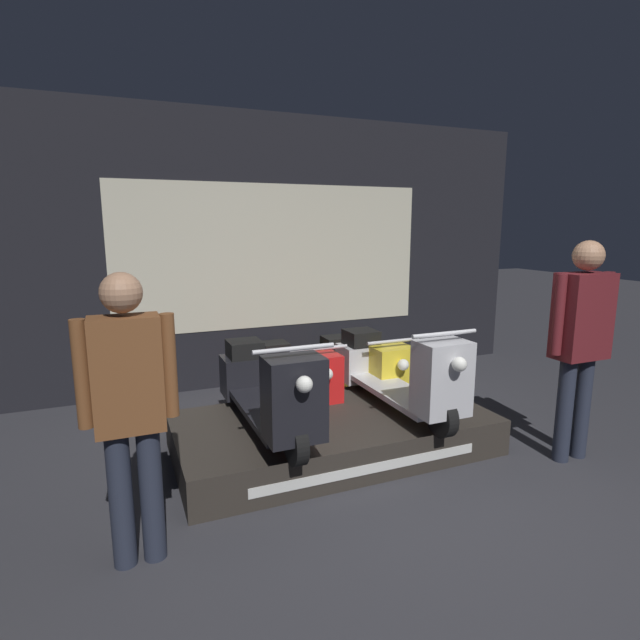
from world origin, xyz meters
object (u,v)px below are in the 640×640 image
at_px(scooter_display_left, 266,389).
at_px(person_left_browsing, 129,403).
at_px(person_right_browsing, 581,332).
at_px(scooter_backrow_1, 361,371).
at_px(scooter_display_right, 396,372).
at_px(scooter_backrow_0, 294,379).

distance_m(scooter_display_left, person_left_browsing, 1.40).
relative_size(person_left_browsing, person_right_browsing, 0.93).
bearing_deg(scooter_backrow_1, scooter_display_right, -100.81).
bearing_deg(scooter_display_right, person_right_browsing, -37.40).
relative_size(scooter_display_right, person_left_browsing, 1.06).
distance_m(scooter_display_left, person_right_browsing, 2.56).
bearing_deg(person_left_browsing, scooter_backrow_0, 49.81).
bearing_deg(scooter_display_right, scooter_backrow_1, 79.19).
distance_m(scooter_backrow_1, person_left_browsing, 3.19).
xyz_separation_m(scooter_display_left, scooter_display_right, (1.20, 0.00, 0.00)).
height_order(scooter_backrow_1, person_right_browsing, person_right_browsing).
relative_size(scooter_backrow_0, scooter_backrow_1, 1.00).
distance_m(scooter_display_left, scooter_display_right, 1.20).
xyz_separation_m(person_left_browsing, person_right_browsing, (3.39, 0.00, 0.11)).
bearing_deg(person_right_browsing, scooter_backrow_0, 131.65).
relative_size(scooter_backrow_0, person_left_browsing, 1.06).
xyz_separation_m(scooter_backrow_0, person_right_browsing, (1.74, -1.96, 0.75)).
relative_size(scooter_backrow_1, person_right_browsing, 0.99).
height_order(scooter_display_right, scooter_backrow_0, scooter_display_right).
relative_size(scooter_backrow_0, person_right_browsing, 0.99).
xyz_separation_m(scooter_display_left, person_right_browsing, (2.36, -0.89, 0.44)).
bearing_deg(scooter_backrow_0, scooter_display_left, -120.03).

